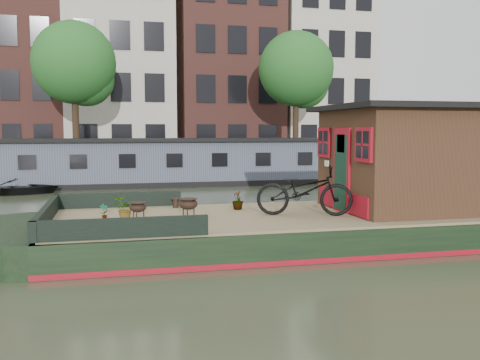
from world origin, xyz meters
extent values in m
plane|color=#353F28|center=(0.00, 0.00, 0.00)|extent=(120.00, 120.00, 0.00)
cube|color=black|center=(0.00, 0.00, 0.30)|extent=(12.00, 4.00, 0.60)
cylinder|color=black|center=(-6.00, 0.00, 0.30)|extent=(4.00, 4.00, 0.60)
cube|color=maroon|center=(0.00, 0.00, 0.06)|extent=(12.02, 4.02, 0.10)
cube|color=#857852|center=(0.00, 0.00, 0.62)|extent=(11.80, 3.80, 0.05)
cube|color=black|center=(-5.92, 0.00, 0.82)|extent=(0.12, 4.00, 0.35)
cube|color=black|center=(-4.50, 1.92, 0.82)|extent=(3.00, 0.12, 0.35)
cube|color=black|center=(-4.50, -1.92, 0.82)|extent=(3.00, 0.12, 0.35)
cube|color=#321B13|center=(2.20, 0.00, 1.80)|extent=(3.50, 3.00, 2.30)
cube|color=black|center=(2.20, 0.00, 3.01)|extent=(4.00, 3.50, 0.12)
cube|color=maroon|center=(0.42, 0.00, 1.60)|extent=(0.06, 0.80, 1.90)
cube|color=black|center=(0.40, 0.00, 1.55)|extent=(0.04, 0.64, 1.70)
cube|color=maroon|center=(0.42, -1.05, 2.20)|extent=(0.06, 0.72, 0.72)
cube|color=maroon|center=(0.42, 1.05, 2.20)|extent=(0.06, 0.72, 0.72)
imported|color=black|center=(-0.59, -0.31, 1.19)|extent=(2.19, 1.34, 1.09)
imported|color=#9D512D|center=(-4.81, 0.10, 0.82)|extent=(0.21, 0.19, 0.33)
imported|color=maroon|center=(-4.41, 0.06, 0.88)|extent=(0.46, 0.42, 0.46)
imported|color=brown|center=(-1.79, 0.88, 0.88)|extent=(0.29, 0.29, 0.47)
cylinder|color=black|center=(-3.17, 1.52, 0.77)|extent=(0.21, 0.21, 0.23)
cylinder|color=black|center=(-4.59, -1.24, 0.75)|extent=(0.17, 0.17, 0.19)
imported|color=black|center=(-8.49, 11.33, 0.37)|extent=(3.70, 2.77, 0.73)
cube|color=#4A5263|center=(0.00, 14.00, 1.00)|extent=(20.00, 4.00, 2.00)
cube|color=black|center=(0.00, 14.00, 2.05)|extent=(20.40, 4.40, 0.12)
cube|color=black|center=(0.00, 14.00, 0.12)|extent=(20.00, 4.05, 0.24)
cube|color=#47443F|center=(0.00, 20.50, 0.45)|extent=(60.00, 6.00, 0.90)
cube|color=brown|center=(-10.50, 27.50, 7.50)|extent=(6.00, 8.00, 15.00)
cube|color=#B7B2A3|center=(-4.00, 27.50, 8.25)|extent=(7.00, 8.00, 16.50)
cube|color=brown|center=(3.50, 27.50, 7.75)|extent=(7.00, 8.00, 15.50)
cube|color=#B7B2A3|center=(10.50, 27.50, 8.00)|extent=(6.50, 8.00, 16.00)
cylinder|color=#332316|center=(-6.50, 19.00, 2.90)|extent=(0.36, 0.36, 4.00)
sphere|color=#1B521B|center=(-6.50, 19.00, 6.10)|extent=(4.40, 4.40, 4.40)
sphere|color=#1B521B|center=(-5.90, 19.30, 5.30)|extent=(3.00, 3.00, 3.00)
cylinder|color=#332316|center=(6.00, 19.00, 2.90)|extent=(0.36, 0.36, 4.00)
sphere|color=#1B521B|center=(6.00, 19.00, 6.10)|extent=(4.40, 4.40, 4.40)
sphere|color=#1B521B|center=(6.60, 19.30, 5.30)|extent=(3.00, 3.00, 3.00)
camera|label=1|loc=(-4.62, -11.17, 2.49)|focal=40.00mm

